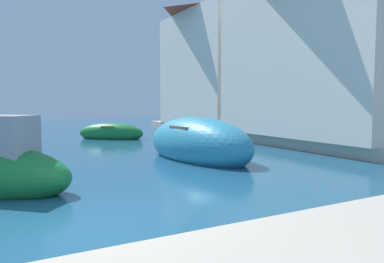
% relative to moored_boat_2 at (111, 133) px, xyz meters
% --- Properties ---
extents(ground, '(80.00, 80.00, 0.00)m').
position_rel_moored_boat_2_xyz_m(ground, '(-4.45, -14.22, -0.32)').
color(ground, '#1E5170').
extents(quay_promenade, '(44.00, 32.00, 0.50)m').
position_rel_moored_boat_2_xyz_m(quay_promenade, '(-0.14, -14.59, -0.07)').
color(quay_promenade, '#BCB29E').
rests_on(quay_promenade, ground).
extents(moored_boat_2, '(3.66, 3.36, 1.15)m').
position_rel_moored_boat_2_xyz_m(moored_boat_2, '(0.00, 0.00, 0.00)').
color(moored_boat_2, '#197233').
rests_on(moored_boat_2, ground).
extents(moored_boat_5, '(2.78, 5.51, 1.96)m').
position_rel_moored_boat_2_xyz_m(moored_boat_5, '(0.69, -8.57, 0.22)').
color(moored_boat_5, teal).
rests_on(moored_boat_5, ground).
extents(waterfront_building_main, '(7.08, 9.66, 8.52)m').
position_rel_moored_boat_2_xyz_m(waterfront_building_main, '(8.55, -7.67, 4.50)').
color(waterfront_building_main, silver).
rests_on(waterfront_building_main, quay_promenade).
extents(waterfront_building_annex, '(6.43, 8.53, 8.60)m').
position_rel_moored_boat_2_xyz_m(waterfront_building_annex, '(8.55, 1.75, 4.54)').
color(waterfront_building_annex, silver).
rests_on(waterfront_building_annex, quay_promenade).
extents(quayside_tree, '(2.62, 2.62, 4.54)m').
position_rel_moored_boat_2_xyz_m(quayside_tree, '(9.76, -1.37, 3.40)').
color(quayside_tree, brown).
rests_on(quayside_tree, quay_promenade).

